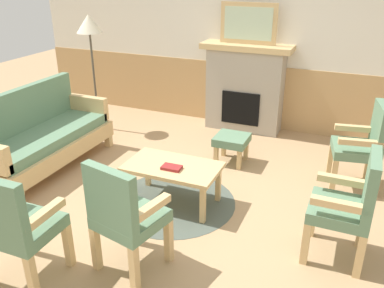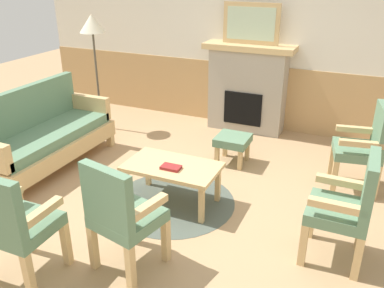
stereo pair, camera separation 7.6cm
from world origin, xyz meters
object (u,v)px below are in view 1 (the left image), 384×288
(framed_picture, at_px, (248,23))
(armchair_front_center, at_px, (124,214))
(coffee_table, at_px, (173,170))
(armchair_by_window_left, at_px, (350,203))
(armchair_front_left, at_px, (16,224))
(fireplace, at_px, (245,87))
(footstool, at_px, (232,141))
(couch, at_px, (42,138))
(floor_lamp_by_couch, at_px, (90,31))
(armchair_near_fireplace, at_px, (363,143))
(book_on_table, at_px, (172,168))

(framed_picture, height_order, armchair_front_center, framed_picture)
(coffee_table, distance_m, armchair_by_window_left, 1.72)
(coffee_table, relative_size, armchair_front_left, 0.98)
(fireplace, distance_m, footstool, 1.25)
(couch, distance_m, floor_lamp_by_couch, 1.74)
(armchair_by_window_left, bearing_deg, fireplace, 122.51)
(framed_picture, xyz_separation_m, floor_lamp_by_couch, (-2.05, -0.84, -0.11))
(armchair_front_left, bearing_deg, footstool, 72.40)
(framed_picture, relative_size, armchair_near_fireplace, 0.82)
(coffee_table, bearing_deg, footstool, 77.03)
(fireplace, xyz_separation_m, armchair_front_left, (-0.65, -3.84, -0.11))
(fireplace, bearing_deg, couch, -130.14)
(coffee_table, bearing_deg, book_on_table, -71.38)
(book_on_table, bearing_deg, footstool, 79.04)
(floor_lamp_by_couch, bearing_deg, armchair_front_center, -51.09)
(fireplace, bearing_deg, armchair_by_window_left, -57.49)
(armchair_by_window_left, height_order, armchair_front_center, same)
(book_on_table, distance_m, armchair_front_center, 1.00)
(framed_picture, distance_m, coffee_table, 2.61)
(footstool, distance_m, armchair_front_center, 2.25)
(couch, height_order, armchair_near_fireplace, same)
(fireplace, xyz_separation_m, armchair_near_fireplace, (1.69, -1.21, -0.11))
(book_on_table, relative_size, footstool, 0.49)
(couch, relative_size, footstool, 4.50)
(armchair_by_window_left, bearing_deg, coffee_table, 172.51)
(couch, bearing_deg, coffee_table, -3.85)
(coffee_table, distance_m, armchair_front_center, 1.09)
(footstool, distance_m, armchair_by_window_left, 2.00)
(fireplace, height_order, footstool, fireplace)
(fireplace, height_order, book_on_table, fireplace)
(couch, distance_m, armchair_front_center, 2.24)
(armchair_front_left, distance_m, floor_lamp_by_couch, 3.43)
(footstool, height_order, armchair_front_left, armchair_front_left)
(coffee_table, bearing_deg, floor_lamp_by_couch, 142.94)
(framed_picture, relative_size, armchair_by_window_left, 0.82)
(armchair_front_left, bearing_deg, book_on_table, 67.03)
(armchair_front_left, bearing_deg, fireplace, 80.40)
(armchair_near_fireplace, bearing_deg, fireplace, 144.36)
(framed_picture, bearing_deg, book_on_table, -91.07)
(fireplace, xyz_separation_m, framed_picture, (0.00, 0.00, 0.91))
(book_on_table, relative_size, floor_lamp_by_couch, 0.12)
(framed_picture, relative_size, book_on_table, 4.09)
(framed_picture, distance_m, armchair_front_left, 4.03)
(armchair_near_fireplace, bearing_deg, armchair_front_center, -127.19)
(framed_picture, relative_size, coffee_table, 0.83)
(footstool, height_order, armchair_by_window_left, armchair_by_window_left)
(armchair_near_fireplace, bearing_deg, armchair_by_window_left, -92.56)
(armchair_by_window_left, bearing_deg, book_on_table, 175.07)
(framed_picture, bearing_deg, couch, -130.14)
(armchair_front_left, bearing_deg, armchair_near_fireplace, 48.31)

